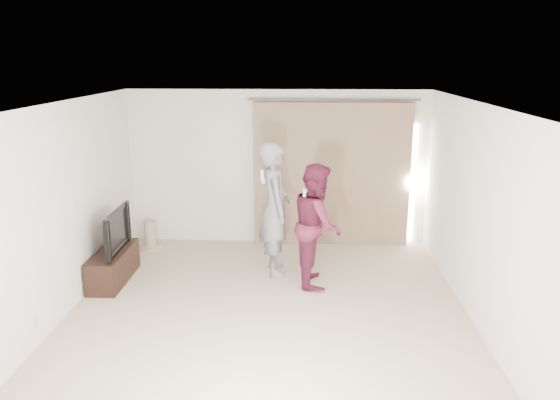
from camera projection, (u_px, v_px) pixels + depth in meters
The scene contains 10 objects.
floor at pixel (268, 313), 6.85m from camera, with size 5.50×5.50×0.00m, color #BDA78E.
wall_back at pixel (278, 168), 9.17m from camera, with size 5.00×0.04×2.60m, color silver.
wall_left at pixel (62, 211), 6.62m from camera, with size 0.04×5.50×2.60m.
ceiling at pixel (266, 104), 6.18m from camera, with size 5.00×5.50×0.01m, color white.
curtain at pixel (332, 175), 9.09m from camera, with size 2.80×0.11×2.46m.
tv_console at pixel (113, 266), 7.77m from camera, with size 0.41×1.18×0.45m, color black.
tv at pixel (110, 231), 7.64m from camera, with size 1.04×0.14×0.60m, color black.
scratching_post at pixel (151, 238), 9.07m from camera, with size 0.37×0.37×0.49m.
person_man at pixel (275, 209), 7.91m from camera, with size 0.59×0.79×1.96m.
person_woman at pixel (317, 224), 7.57m from camera, with size 0.68×0.86×1.72m.
Camera 1 is at (0.43, -6.24, 3.13)m, focal length 35.00 mm.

